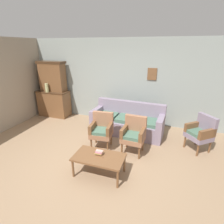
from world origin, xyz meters
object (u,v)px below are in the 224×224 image
object	(u,v)px
side_cabinet	(54,103)
coffee_table	(99,158)
wingback_chair_by_fireplace	(201,132)
book_stack_on_table	(99,152)
armchair_by_doorway	(102,129)
floral_couch	(127,122)
armchair_row_middle	(134,133)
vase_on_cabinet	(47,88)

from	to	relation	value
side_cabinet	coffee_table	distance (m)	3.74
wingback_chair_by_fireplace	book_stack_on_table	size ratio (longest dim) A/B	5.73
side_cabinet	armchair_by_doorway	size ratio (longest dim) A/B	1.28
coffee_table	book_stack_on_table	world-z (taller)	book_stack_on_table
floral_couch	coffee_table	world-z (taller)	floral_couch
wingback_chair_by_fireplace	coffee_table	distance (m)	2.59
side_cabinet	book_stack_on_table	xyz separation A→B (m)	(2.79, -2.40, -0.00)
side_cabinet	wingback_chair_by_fireplace	distance (m)	4.89
armchair_row_middle	book_stack_on_table	xyz separation A→B (m)	(-0.49, -0.95, -0.04)
vase_on_cabinet	coffee_table	size ratio (longest dim) A/B	0.30
vase_on_cabinet	wingback_chair_by_fireplace	distance (m)	4.98
armchair_by_doorway	side_cabinet	bearing A→B (deg)	149.27
vase_on_cabinet	armchair_by_doorway	bearing A→B (deg)	-26.67
coffee_table	vase_on_cabinet	bearing A→B (deg)	141.77
side_cabinet	vase_on_cabinet	distance (m)	0.65
coffee_table	book_stack_on_table	distance (m)	0.11
armchair_by_doorway	book_stack_on_table	xyz separation A→B (m)	(0.32, -0.93, -0.04)
armchair_by_doorway	vase_on_cabinet	bearing A→B (deg)	153.33
side_cabinet	floral_couch	distance (m)	2.93
armchair_by_doorway	wingback_chair_by_fireplace	xyz separation A→B (m)	(2.34, 0.63, 0.00)
side_cabinet	coffee_table	size ratio (longest dim) A/B	1.16
vase_on_cabinet	book_stack_on_table	world-z (taller)	vase_on_cabinet
book_stack_on_table	wingback_chair_by_fireplace	bearing A→B (deg)	37.78
floral_couch	coffee_table	bearing A→B (deg)	-92.31
armchair_row_middle	floral_couch	bearing A→B (deg)	112.06
armchair_row_middle	wingback_chair_by_fireplace	size ratio (longest dim) A/B	1.00
armchair_by_doorway	wingback_chair_by_fireplace	size ratio (longest dim) A/B	1.00
wingback_chair_by_fireplace	coffee_table	world-z (taller)	wingback_chair_by_fireplace
floral_couch	armchair_by_doorway	distance (m)	1.09
armchair_by_doorway	coffee_table	distance (m)	1.06
vase_on_cabinet	book_stack_on_table	distance (m)	3.69
vase_on_cabinet	armchair_row_middle	size ratio (longest dim) A/B	0.34
armchair_row_middle	armchair_by_doorway	bearing A→B (deg)	-178.94
side_cabinet	floral_couch	world-z (taller)	side_cabinet
vase_on_cabinet	armchair_by_doorway	world-z (taller)	vase_on_cabinet
armchair_by_doorway	book_stack_on_table	world-z (taller)	armchair_by_doorway
armchair_by_doorway	wingback_chair_by_fireplace	world-z (taller)	same
side_cabinet	vase_on_cabinet	size ratio (longest dim) A/B	3.80
floral_couch	vase_on_cabinet	bearing A→B (deg)	174.24
wingback_chair_by_fireplace	book_stack_on_table	distance (m)	2.56
armchair_by_doorway	wingback_chair_by_fireplace	bearing A→B (deg)	15.12
vase_on_cabinet	armchair_row_middle	bearing A→B (deg)	-20.65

